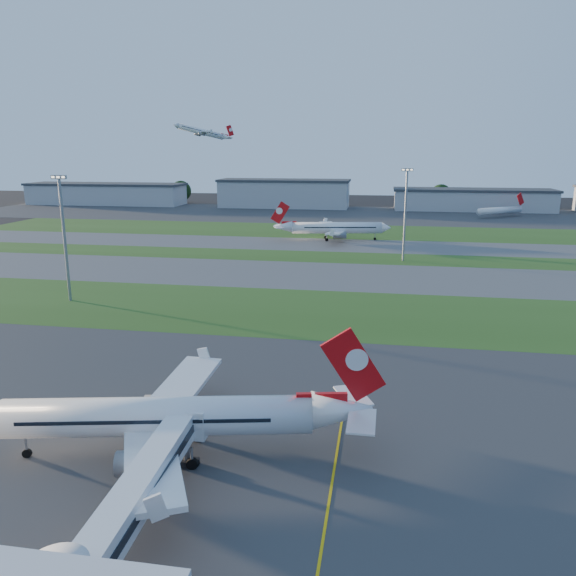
% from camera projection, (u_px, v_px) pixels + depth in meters
% --- Properties ---
extents(ground, '(700.00, 700.00, 0.00)m').
position_uv_depth(ground, '(289.00, 451.00, 58.65)').
color(ground, black).
rests_on(ground, ground).
extents(apron_near, '(300.00, 70.00, 0.01)m').
position_uv_depth(apron_near, '(289.00, 451.00, 58.65)').
color(apron_near, '#333335').
rests_on(apron_near, ground).
extents(grass_strip_a, '(300.00, 34.00, 0.01)m').
position_uv_depth(grass_strip_a, '(333.00, 313.00, 108.46)').
color(grass_strip_a, '#2D511B').
rests_on(grass_strip_a, ground).
extents(taxiway_a, '(300.00, 32.00, 0.01)m').
position_uv_depth(taxiway_a, '(345.00, 276.00, 140.06)').
color(taxiway_a, '#515154').
rests_on(taxiway_a, ground).
extents(grass_strip_b, '(300.00, 18.00, 0.01)m').
position_uv_depth(grass_strip_b, '(350.00, 258.00, 164.01)').
color(grass_strip_b, '#2D511B').
rests_on(grass_strip_b, ground).
extents(taxiway_b, '(300.00, 26.00, 0.01)m').
position_uv_depth(taxiway_b, '(354.00, 246.00, 185.08)').
color(taxiway_b, '#515154').
rests_on(taxiway_b, ground).
extents(grass_strip_c, '(300.00, 40.00, 0.01)m').
position_uv_depth(grass_strip_c, '(359.00, 232.00, 216.68)').
color(grass_strip_c, '#2D511B').
rests_on(grass_strip_c, ground).
extents(apron_far, '(400.00, 80.00, 0.01)m').
position_uv_depth(apron_far, '(364.00, 215.00, 274.15)').
color(apron_far, '#333335').
rests_on(apron_far, ground).
extents(yellow_line, '(0.25, 60.00, 0.02)m').
position_uv_depth(yellow_line, '(337.00, 455.00, 57.85)').
color(yellow_line, gold).
rests_on(yellow_line, ground).
extents(jet_bridge, '(4.20, 26.90, 6.20)m').
position_uv_depth(jet_bridge, '(136.00, 493.00, 44.68)').
color(jet_bridge, silver).
rests_on(jet_bridge, ground).
extents(airliner_parked, '(38.33, 32.20, 12.08)m').
position_uv_depth(airliner_parked, '(162.00, 417.00, 56.78)').
color(airliner_parked, white).
rests_on(airliner_parked, ground).
extents(airliner_taxiing, '(38.40, 32.31, 12.06)m').
position_uv_depth(airliner_taxiing, '(336.00, 228.00, 195.30)').
color(airliner_taxiing, white).
rests_on(airliner_taxiing, ground).
extents(airliner_departing, '(24.50, 21.16, 8.73)m').
position_uv_depth(airliner_departing, '(201.00, 132.00, 272.73)').
color(airliner_departing, white).
extents(mini_jet_near, '(24.11, 18.29, 9.48)m').
position_uv_depth(mini_jet_near, '(500.00, 210.00, 262.47)').
color(mini_jet_near, white).
rests_on(mini_jet_near, ground).
extents(light_mast_west, '(3.20, 0.70, 25.80)m').
position_uv_depth(light_mast_west, '(64.00, 230.00, 113.77)').
color(light_mast_west, gray).
rests_on(light_mast_west, ground).
extents(light_mast_centre, '(3.20, 0.70, 25.80)m').
position_uv_depth(light_mast_centre, '(405.00, 209.00, 156.15)').
color(light_mast_centre, gray).
rests_on(light_mast_centre, ground).
extents(hangar_far_west, '(91.80, 23.00, 12.20)m').
position_uv_depth(hangar_far_west, '(106.00, 194.00, 325.53)').
color(hangar_far_west, '#9C9DA3').
rests_on(hangar_far_west, ground).
extents(hangar_west, '(71.40, 23.00, 15.20)m').
position_uv_depth(hangar_west, '(284.00, 193.00, 308.30)').
color(hangar_west, '#9C9DA3').
rests_on(hangar_west, ground).
extents(hangar_east, '(81.60, 23.00, 11.20)m').
position_uv_depth(hangar_east, '(473.00, 200.00, 292.70)').
color(hangar_east, '#9C9DA3').
rests_on(hangar_east, ground).
extents(tree_far_west, '(11.00, 11.00, 12.00)m').
position_uv_depth(tree_far_west, '(56.00, 191.00, 344.33)').
color(tree_far_west, black).
rests_on(tree_far_west, ground).
extents(tree_west, '(12.10, 12.10, 13.20)m').
position_uv_depth(tree_west, '(181.00, 191.00, 333.23)').
color(tree_west, black).
rests_on(tree_west, ground).
extents(tree_mid_west, '(9.90, 9.90, 10.80)m').
position_uv_depth(tree_mid_west, '(331.00, 196.00, 315.24)').
color(tree_mid_west, black).
rests_on(tree_mid_west, ground).
extents(tree_mid_east, '(11.55, 11.55, 12.60)m').
position_uv_depth(tree_mid_east, '(441.00, 195.00, 308.24)').
color(tree_mid_east, black).
rests_on(tree_mid_east, ground).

